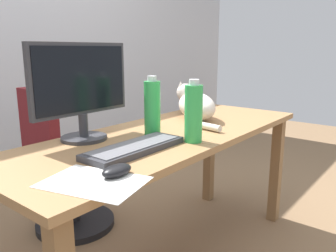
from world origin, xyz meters
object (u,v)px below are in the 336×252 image
Objects in this scene: keyboard at (135,148)px; cat at (195,104)px; monitor at (81,88)px; spray_bottle at (152,108)px; water_bottle at (194,113)px; computer_mouse at (117,171)px; office_chair at (65,172)px.

cat reaches higher than keyboard.
cat is at bearing 14.58° from keyboard.
keyboard is (0.01, -0.29, -0.21)m from monitor.
keyboard is 0.28m from spray_bottle.
spray_bottle is at bearing 96.45° from water_bottle.
monitor is at bearing 92.64° from keyboard.
monitor is 4.36× the size of computer_mouse.
monitor reaches higher than water_bottle.
office_chair is 3.25× the size of spray_bottle.
computer_mouse is 0.41× the size of water_bottle.
computer_mouse is at bearing -151.32° from spray_bottle.
spray_bottle is at bearing 25.41° from keyboard.
cat is 0.96m from computer_mouse.
spray_bottle is (0.02, -0.69, 0.46)m from office_chair.
monitor is at bearing 124.34° from water_bottle.
monitor is at bearing -114.02° from office_chair.
water_bottle is at bearing -87.21° from office_chair.
computer_mouse is at bearing -115.01° from office_chair.
water_bottle is (0.25, -0.10, 0.11)m from keyboard.
spray_bottle is at bearing -36.86° from monitor.
water_bottle reaches higher than cat.
office_chair is 1.77× the size of cat.
water_bottle is 0.98× the size of spray_bottle.
keyboard is 0.88× the size of cat.
monitor reaches higher than office_chair.
keyboard is 0.30m from water_bottle.
spray_bottle reaches higher than water_bottle.
computer_mouse is (-0.21, -0.43, -0.21)m from monitor.
computer_mouse reaches higher than keyboard.
monitor reaches higher than computer_mouse.
computer_mouse is at bearing -175.14° from water_bottle.
spray_bottle is (0.24, -0.18, -0.10)m from monitor.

